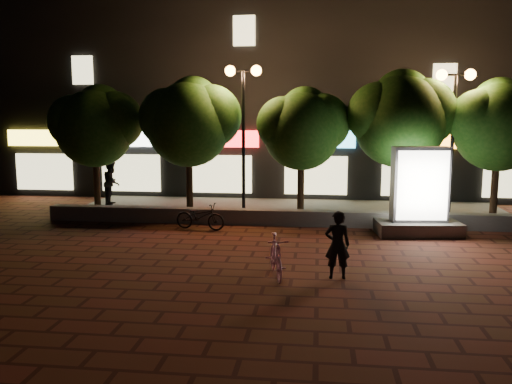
# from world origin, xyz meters

# --- Properties ---
(ground) EXTENTS (80.00, 80.00, 0.00)m
(ground) POSITION_xyz_m (0.00, 0.00, 0.00)
(ground) COLOR #55231A
(ground) RESTS_ON ground
(retaining_wall) EXTENTS (16.00, 0.45, 0.50)m
(retaining_wall) POSITION_xyz_m (0.00, 4.00, 0.25)
(retaining_wall) COLOR slate
(retaining_wall) RESTS_ON ground
(sidewalk) EXTENTS (16.00, 5.00, 0.08)m
(sidewalk) POSITION_xyz_m (0.00, 6.50, 0.04)
(sidewalk) COLOR slate
(sidewalk) RESTS_ON ground
(building_block) EXTENTS (28.00, 8.12, 11.30)m
(building_block) POSITION_xyz_m (-0.01, 12.99, 5.00)
(building_block) COLOR black
(building_block) RESTS_ON ground
(tree_far_left) EXTENTS (3.36, 2.80, 4.63)m
(tree_far_left) POSITION_xyz_m (-6.95, 5.46, 3.29)
(tree_far_left) COLOR black
(tree_far_left) RESTS_ON sidewalk
(tree_left) EXTENTS (3.60, 3.00, 4.89)m
(tree_left) POSITION_xyz_m (-3.45, 5.46, 3.44)
(tree_left) COLOR black
(tree_left) RESTS_ON sidewalk
(tree_mid) EXTENTS (3.24, 2.70, 4.50)m
(tree_mid) POSITION_xyz_m (0.55, 5.46, 3.22)
(tree_mid) COLOR black
(tree_mid) RESTS_ON sidewalk
(tree_right) EXTENTS (3.72, 3.10, 5.07)m
(tree_right) POSITION_xyz_m (3.86, 5.46, 3.57)
(tree_right) COLOR black
(tree_right) RESTS_ON sidewalk
(tree_far_right) EXTENTS (3.48, 2.90, 4.76)m
(tree_far_right) POSITION_xyz_m (7.05, 5.46, 3.37)
(tree_far_right) COLOR black
(tree_far_right) RESTS_ON sidewalk
(street_lamp_left) EXTENTS (1.26, 0.36, 5.18)m
(street_lamp_left) POSITION_xyz_m (-1.50, 5.20, 4.03)
(street_lamp_left) COLOR black
(street_lamp_left) RESTS_ON sidewalk
(street_lamp_right) EXTENTS (1.26, 0.36, 4.98)m
(street_lamp_right) POSITION_xyz_m (5.50, 5.20, 3.89)
(street_lamp_right) COLOR black
(street_lamp_right) RESTS_ON sidewalk
(ad_kiosk) EXTENTS (2.56, 1.47, 2.65)m
(ad_kiosk) POSITION_xyz_m (4.11, 3.07, 1.07)
(ad_kiosk) COLOR slate
(ad_kiosk) RESTS_ON ground
(scooter_pink) EXTENTS (0.79, 1.64, 0.95)m
(scooter_pink) POSITION_xyz_m (0.20, -1.58, 0.47)
(scooter_pink) COLOR #F49ACE
(scooter_pink) RESTS_ON ground
(rider) EXTENTS (0.58, 0.40, 1.51)m
(rider) POSITION_xyz_m (1.55, -1.51, 0.76)
(rider) COLOR black
(rider) RESTS_ON ground
(scooter_parked) EXTENTS (1.69, 0.83, 0.85)m
(scooter_parked) POSITION_xyz_m (-2.57, 3.00, 0.42)
(scooter_parked) COLOR black
(scooter_parked) RESTS_ON ground
(pedestrian) EXTENTS (0.79, 0.94, 1.74)m
(pedestrian) POSITION_xyz_m (-7.00, 6.79, 0.95)
(pedestrian) COLOR black
(pedestrian) RESTS_ON sidewalk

